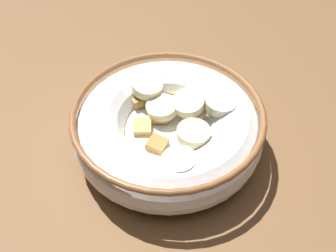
# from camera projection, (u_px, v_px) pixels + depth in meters

# --- Properties ---
(ground_plane) EXTENTS (1.12, 1.12, 0.02)m
(ground_plane) POSITION_uv_depth(u_px,v_px,m) (168.00, 154.00, 0.45)
(ground_plane) COLOR brown
(cereal_bowl) EXTENTS (0.17, 0.17, 0.05)m
(cereal_bowl) POSITION_uv_depth(u_px,v_px,m) (168.00, 129.00, 0.42)
(cereal_bowl) COLOR white
(cereal_bowl) RESTS_ON ground_plane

